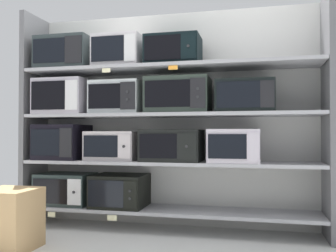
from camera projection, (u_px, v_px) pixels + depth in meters
The scene contains 25 objects.
back_panel at pixel (174, 119), 3.61m from camera, with size 2.83×0.04×2.01m, color #B2B2AD.
upright_left at pixel (34, 119), 3.68m from camera, with size 0.05×0.43×2.01m, color #5B5B5E.
upright_right at pixel (328, 116), 3.07m from camera, with size 0.05×0.43×2.01m, color #5B5B5E.
shelf_0 at pixel (168, 210), 3.36m from camera, with size 2.63×0.43×0.03m, color #99999E.
microwave_0 at pixel (66, 189), 3.59m from camera, with size 0.51×0.37×0.29m.
microwave_1 at pixel (120, 191), 3.46m from camera, with size 0.47×0.42×0.29m.
price_tag_0 at pixel (52, 215), 3.38m from camera, with size 0.08×0.00×0.04m, color beige.
price_tag_1 at pixel (112, 218), 3.25m from camera, with size 0.09×0.00×0.05m, color beige.
shelf_1 at pixel (168, 163), 3.37m from camera, with size 2.63×0.43×0.03m, color #99999E.
microwave_2 at pixel (62, 142), 3.61m from camera, with size 0.43×0.43×0.33m.
microwave_3 at pixel (113, 146), 3.49m from camera, with size 0.47×0.35×0.26m.
microwave_4 at pixel (172, 145), 3.36m from camera, with size 0.52×0.43×0.28m.
microwave_5 at pixel (234, 146), 3.23m from camera, with size 0.43×0.43×0.28m.
shelf_2 at pixel (168, 115), 3.38m from camera, with size 2.63×0.43×0.03m, color #99999E.
microwave_6 at pixel (65, 97), 3.61m from camera, with size 0.48×0.43×0.33m.
microwave_7 at pixel (118, 98), 3.48m from camera, with size 0.46×0.36×0.30m.
microwave_8 at pixel (178, 96), 3.35m from camera, with size 0.55×0.40×0.32m.
microwave_9 at pixel (245, 97), 3.22m from camera, with size 0.49×0.41×0.27m.
shelf_3 at pixel (168, 68), 3.39m from camera, with size 2.63×0.43×0.03m, color #99999E.
microwave_10 at pixel (67, 55), 3.61m from camera, with size 0.51×0.40×0.31m.
microwave_11 at pixel (119, 52), 3.49m from camera, with size 0.44×0.34×0.30m.
microwave_12 at pixel (173, 51), 3.37m from camera, with size 0.48×0.35×0.26m.
price_tag_2 at pixel (106, 70), 3.29m from camera, with size 0.08×0.00×0.04m, color beige.
price_tag_3 at pixel (173, 68), 3.15m from camera, with size 0.08×0.00×0.04m, color orange.
shipping_carton at pixel (9, 219), 2.80m from camera, with size 0.38×0.38×0.45m, color tan.
Camera 1 is at (0.77, -3.28, 0.86)m, focal length 40.33 mm.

